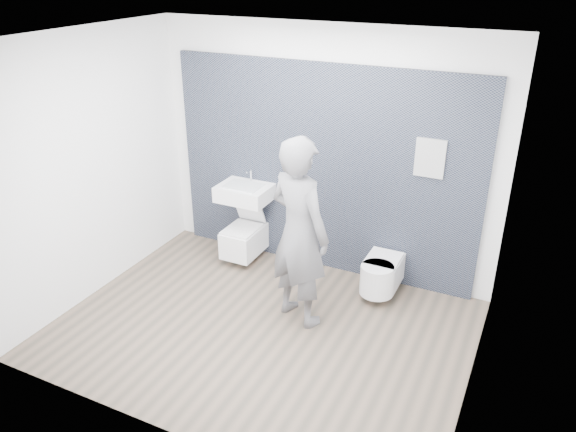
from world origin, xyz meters
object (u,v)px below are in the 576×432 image
at_px(toilet_rounded, 381,274).
at_px(visitor, 299,233).
at_px(washbasin, 244,192).
at_px(toilet_square, 244,239).

relative_size(toilet_rounded, visitor, 0.32).
height_order(washbasin, toilet_square, washbasin).
bearing_deg(toilet_rounded, washbasin, 177.03).
bearing_deg(visitor, toilet_rounded, -108.77).
height_order(toilet_square, visitor, visitor).
bearing_deg(toilet_square, washbasin, 90.00).
distance_m(toilet_square, visitor, 1.53).
xyz_separation_m(toilet_square, visitor, (1.10, -0.81, 0.69)).
height_order(washbasin, visitor, visitor).
xyz_separation_m(washbasin, toilet_rounded, (1.73, -0.09, -0.62)).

